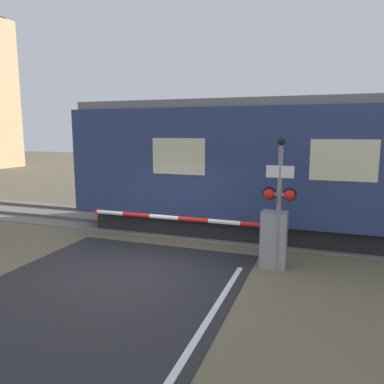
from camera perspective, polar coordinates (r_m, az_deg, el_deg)
ground_plane at (r=8.95m, az=-9.20°, el=-11.81°), size 80.00×80.00×0.00m
track_bed at (r=12.75m, az=0.24°, el=-5.14°), size 36.00×3.20×0.13m
train at (r=11.72m, az=21.66°, el=3.23°), size 16.12×3.19×4.10m
crossing_barrier at (r=9.15m, az=10.19°, el=-6.62°), size 5.23×0.44×1.34m
signal_post at (r=8.68m, az=13.15°, el=-0.59°), size 0.76×0.26×3.07m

